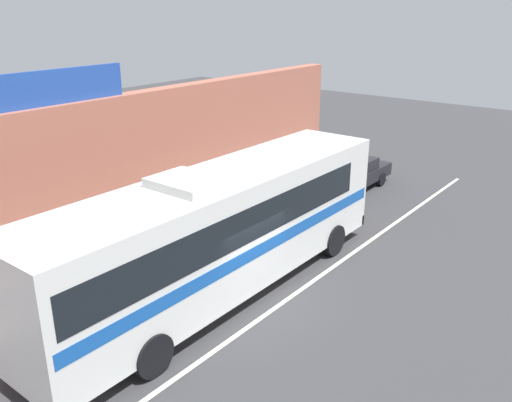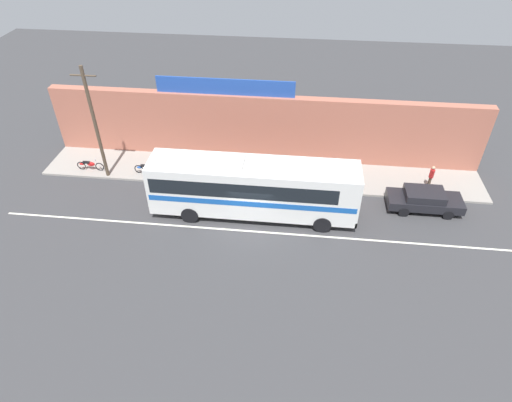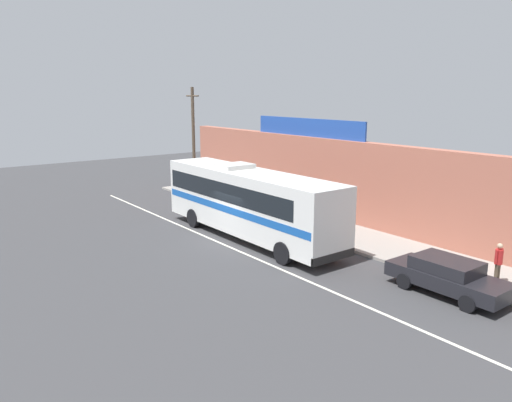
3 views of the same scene
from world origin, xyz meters
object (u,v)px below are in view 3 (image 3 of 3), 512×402
motorcycle_blue (221,196)px  motorcycle_green (191,187)px  intercity_bus (248,199)px  utility_pole (194,141)px  parked_car (447,276)px  pedestrian_by_curb (498,260)px

motorcycle_blue → motorcycle_green: same height
intercity_bus → motorcycle_blue: bearing=156.3°
motorcycle_green → utility_pole: bearing=-18.9°
parked_car → utility_pole: bearing=176.6°
motorcycle_green → motorcycle_blue: bearing=0.3°
utility_pole → pedestrian_by_curb: utility_pole is taller
intercity_bus → utility_pole: bearing=164.6°
parked_car → pedestrian_by_curb: size_ratio=2.75×
motorcycle_green → pedestrian_by_curb: size_ratio=1.18×
parked_car → motorcycle_green: (-22.23, 1.72, -0.17)m
intercity_bus → motorcycle_green: 12.28m
motorcycle_blue → intercity_bus: bearing=-23.7°
intercity_bus → motorcycle_blue: intercity_bus is taller
intercity_bus → utility_pole: size_ratio=1.60×
utility_pole → motorcycle_blue: (2.70, 0.51, -3.56)m
intercity_bus → motorcycle_blue: (-7.61, 3.34, -1.50)m
utility_pole → motorcycle_green: 3.86m
utility_pole → motorcycle_green: size_ratio=3.98×
pedestrian_by_curb → parked_car: bearing=-109.2°
intercity_bus → pedestrian_by_curb: intercity_bus is taller
parked_car → motorcycle_green: parked_car is taller
parked_car → motorcycle_blue: (-18.12, 1.74, -0.17)m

